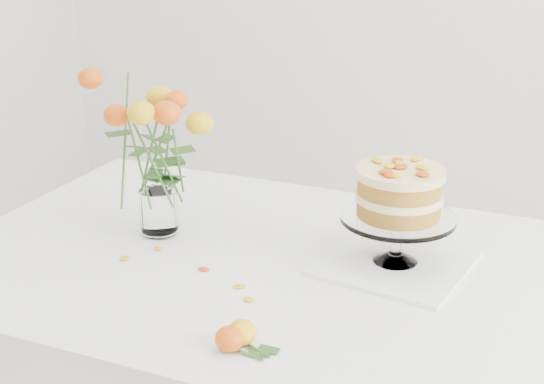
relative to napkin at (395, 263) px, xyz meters
The scene contains 11 objects.
table 0.27m from the napkin, 161.22° to the right, with size 1.43×0.93×0.76m.
napkin is the anchor object (origin of this frame).
cake_stand 0.15m from the napkin, behind, with size 0.24×0.24×0.21m.
rose_vase 0.59m from the napkin, behind, with size 0.33×0.33×0.43m.
loose_rose_near 0.44m from the napkin, 112.08° to the right, with size 0.09×0.05×0.04m.
loose_rose_far 0.46m from the napkin, 112.01° to the right, with size 0.09×0.05×0.04m.
stray_petal_a 0.40m from the napkin, 153.17° to the right, with size 0.03×0.02×0.00m, color gold.
stray_petal_b 0.34m from the napkin, 139.39° to the right, with size 0.03×0.02×0.00m, color gold.
stray_petal_c 0.34m from the napkin, 129.83° to the right, with size 0.03×0.02×0.00m, color gold.
stray_petal_d 0.51m from the napkin, 165.27° to the right, with size 0.03×0.02×0.00m, color gold.
stray_petal_e 0.57m from the napkin, 159.52° to the right, with size 0.03×0.02×0.00m, color gold.
Camera 1 is at (0.57, -1.34, 1.46)m, focal length 50.00 mm.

